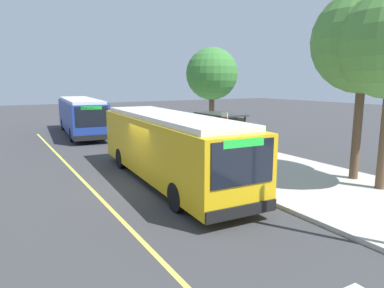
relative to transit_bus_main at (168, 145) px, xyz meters
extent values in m
plane|color=#38383A|center=(-0.14, -1.01, -1.62)|extent=(120.00, 120.00, 0.00)
cube|color=#B7B2A8|center=(-0.14, 4.99, -1.54)|extent=(44.00, 6.40, 0.15)
cube|color=#E0D64C|center=(-0.14, -3.21, -1.61)|extent=(36.00, 0.14, 0.01)
cube|color=gold|center=(-0.02, -0.01, -0.07)|extent=(11.12, 3.15, 2.40)
cube|color=silver|center=(-0.02, -0.01, 1.23)|extent=(10.22, 2.84, 0.20)
cube|color=black|center=(5.49, -0.31, 0.37)|extent=(0.16, 2.17, 1.34)
cube|color=black|center=(0.05, 1.28, 0.22)|extent=(9.66, 0.57, 1.06)
cube|color=black|center=(0.05, 1.28, -1.05)|extent=(10.43, 0.60, 0.28)
cube|color=#26D83F|center=(5.49, -0.31, 0.95)|extent=(0.11, 1.40, 0.24)
cube|color=black|center=(5.50, -0.31, -1.09)|extent=(0.22, 2.50, 0.36)
cylinder|color=black|center=(3.45, 0.96, -1.12)|extent=(1.01, 0.33, 1.00)
cylinder|color=black|center=(3.32, -1.35, -1.12)|extent=(1.01, 0.33, 1.00)
cylinder|color=black|center=(-3.25, 1.33, -1.12)|extent=(1.01, 0.33, 1.00)
cylinder|color=black|center=(-3.37, -0.98, -1.12)|extent=(1.01, 0.33, 1.00)
cube|color=navy|center=(-16.18, 0.00, -0.07)|extent=(11.61, 3.61, 2.40)
cube|color=silver|center=(-16.18, 0.00, 1.23)|extent=(10.68, 3.27, 0.20)
cube|color=black|center=(-10.48, -0.54, 0.37)|extent=(0.24, 2.16, 1.34)
cube|color=black|center=(-16.06, 1.29, 0.22)|extent=(10.01, 0.98, 1.06)
cube|color=yellow|center=(-16.06, 1.29, -1.05)|extent=(10.81, 1.05, 0.28)
cube|color=#26D83F|center=(-10.47, -0.54, 0.95)|extent=(0.16, 1.40, 0.24)
cube|color=black|center=(-10.46, -0.54, -1.09)|extent=(0.31, 2.50, 0.36)
cylinder|color=black|center=(-12.55, 0.82, -1.12)|extent=(1.02, 0.37, 1.00)
cylinder|color=black|center=(-12.76, -1.48, -1.12)|extent=(1.02, 0.37, 1.00)
cylinder|color=black|center=(-19.48, 1.47, -1.12)|extent=(1.02, 0.37, 1.00)
cylinder|color=black|center=(-19.70, -0.83, -1.12)|extent=(1.02, 0.37, 1.00)
cylinder|color=#333338|center=(-0.81, 4.86, -0.27)|extent=(0.10, 0.10, 2.40)
cylinder|color=#333338|center=(-0.81, 3.56, -0.27)|extent=(0.10, 0.10, 2.40)
cylinder|color=#333338|center=(-3.41, 4.86, -0.27)|extent=(0.10, 0.10, 2.40)
cylinder|color=#333338|center=(-3.41, 3.56, -0.27)|extent=(0.10, 0.10, 2.40)
cube|color=#333338|center=(-2.11, 4.21, 0.97)|extent=(2.90, 1.60, 0.08)
cube|color=#4C606B|center=(-2.11, 4.86, -0.27)|extent=(2.47, 0.04, 2.16)
cube|color=navy|center=(-3.41, 4.21, -0.31)|extent=(0.06, 1.11, 1.82)
cube|color=brown|center=(-1.91, 4.20, -1.02)|extent=(1.60, 0.44, 0.06)
cube|color=brown|center=(-1.91, 4.44, -0.74)|extent=(1.60, 0.05, 0.44)
cube|color=#333338|center=(-2.63, 4.20, -1.24)|extent=(0.08, 0.40, 0.45)
cube|color=#333338|center=(-1.19, 4.20, -1.24)|extent=(0.08, 0.40, 0.45)
cylinder|color=#333338|center=(0.40, 2.71, -0.07)|extent=(0.07, 0.07, 2.80)
cube|color=white|center=(0.40, 2.69, 1.03)|extent=(0.44, 0.03, 0.56)
cube|color=red|center=(0.40, 2.67, 1.03)|extent=(0.40, 0.01, 0.16)
cylinder|color=brown|center=(5.55, 6.54, 0.53)|extent=(0.36, 0.36, 4.00)
cylinder|color=brown|center=(4.11, 6.95, 0.62)|extent=(0.36, 0.36, 4.18)
sphere|color=#4C8438|center=(4.11, 6.95, 4.31)|extent=(4.26, 4.26, 4.26)
cylinder|color=brown|center=(-6.35, 6.48, 0.23)|extent=(0.36, 0.36, 3.39)
sphere|color=#387A33|center=(-6.35, 6.48, 3.22)|extent=(3.45, 3.45, 3.45)
camera|label=1|loc=(13.04, -6.47, 2.66)|focal=32.17mm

